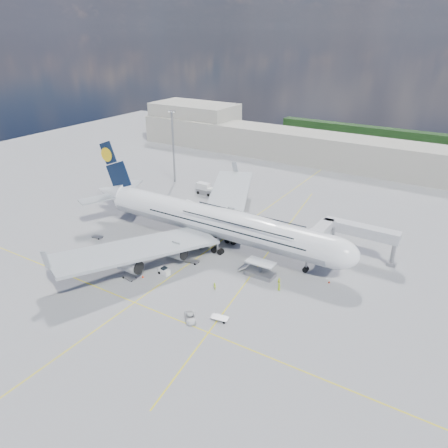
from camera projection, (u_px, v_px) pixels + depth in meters
The scene contains 31 objects.
ground at pixel (192, 262), 104.66m from camera, with size 300.00×300.00×0.00m, color gray.
taxi_line_main at pixel (192, 262), 104.66m from camera, with size 0.25×220.00×0.01m, color yellow.
taxi_line_cross at pixel (134, 302), 89.21m from camera, with size 120.00×0.25×0.01m, color yellow.
taxi_line_diag at pixel (263, 259), 105.63m from camera, with size 0.25×100.00×0.01m, color yellow.
airliner at pixel (215, 221), 109.42m from camera, with size 77.26×79.15×23.71m.
jet_bridge at pixel (344, 232), 103.63m from camera, with size 18.80×12.10×8.50m.
cargo_loader at pixel (260, 271), 98.27m from camera, with size 8.53×3.20×3.67m.
light_mast at pixel (173, 146), 153.25m from camera, with size 3.00×0.70×25.50m.
terminal at pixel (330, 150), 175.58m from camera, with size 180.00×16.00×12.00m, color #B2AD9E.
hangar at pixel (195, 122), 211.95m from camera, with size 40.00×22.00×18.00m, color #B2AD9E.
dolly_row_a at pixel (124, 250), 108.26m from camera, with size 2.94×1.81×1.76m.
dolly_row_b at pixel (129, 277), 97.42m from camera, with size 3.48×2.44×0.46m.
dolly_row_c at pixel (124, 260), 104.62m from camera, with size 3.05×2.15×0.40m.
dolly_back at pixel (97, 237), 116.32m from camera, with size 3.03×1.91×0.42m.
dolly_nose_far at pixel (220, 318), 83.85m from camera, with size 3.68×2.40×0.50m.
dolly_nose_near at pixel (192, 261), 104.14m from camera, with size 3.56×2.31×0.48m.
baggage_tug at pixel (164, 271), 99.06m from camera, with size 3.02×1.73×1.78m.
catering_truck_inner at pixel (192, 211), 127.79m from camera, with size 7.93×3.96×4.54m.
catering_truck_outer at pixel (205, 189), 146.00m from camera, with size 6.43×2.54×3.84m.
service_van at pixel (190, 318), 83.57m from camera, with size 1.96×4.26×1.18m, color silver.
crew_nose at pixel (279, 281), 95.27m from camera, with size 0.58×0.38×1.58m, color #CAE117.
crew_loader at pixel (214, 286), 93.23m from camera, with size 0.79×0.61×1.62m, color #DCFF1A.
crew_wing at pixel (136, 248), 109.48m from camera, with size 0.94×0.39×1.61m, color #CDFC1A.
crew_van at pixel (279, 287), 93.07m from camera, with size 0.78×0.51×1.60m, color #B8E017.
crew_tug at pixel (137, 267), 100.96m from camera, with size 0.98×0.56×1.51m, color #DDED18.
cone_nose at pixel (329, 282), 95.93m from camera, with size 0.40×0.40×0.51m.
cone_wing_left_inner at pixel (200, 226), 122.65m from camera, with size 0.45×0.45×0.58m.
cone_wing_left_outer at pixel (229, 216), 129.18m from camera, with size 0.38×0.38×0.48m.
cone_wing_right_inner at pixel (143, 276), 97.95m from camera, with size 0.50×0.50×0.64m.
cone_wing_right_outer at pixel (87, 265), 102.62m from camera, with size 0.40×0.40×0.51m.
cone_tail at pixel (122, 209), 134.07m from camera, with size 0.45×0.45×0.57m.
Camera 1 is at (55.04, -73.59, 51.48)m, focal length 35.00 mm.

